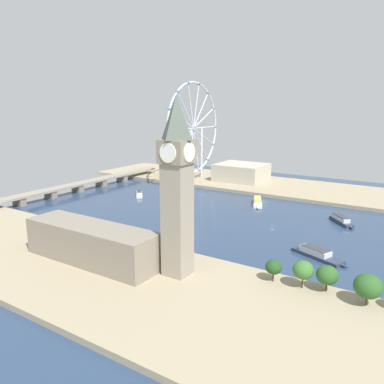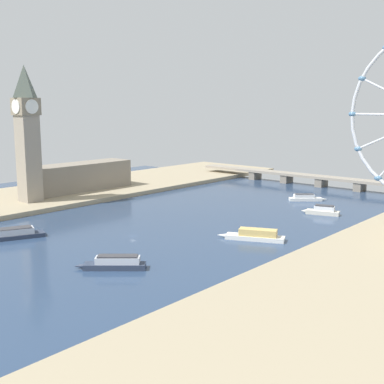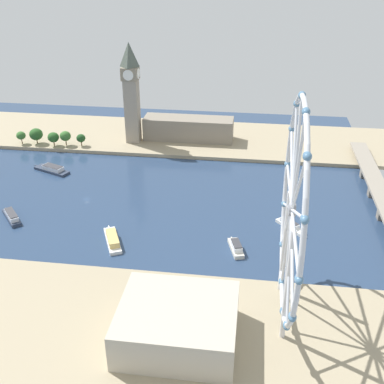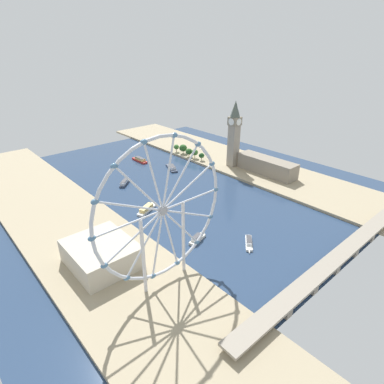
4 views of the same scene
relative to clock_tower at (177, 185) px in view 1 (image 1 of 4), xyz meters
name	(u,v)px [view 1 (image 1 of 4)]	position (x,y,z in m)	size (l,w,h in m)	color
ground_plane	(273,226)	(106.70, -8.31, -47.84)	(419.04, 419.04, 0.00)	navy
riverbank_left	(170,295)	(-17.82, -8.31, -46.34)	(90.00, 520.00, 3.00)	tan
riverbank_right	(320,191)	(231.22, -8.31, -46.34)	(90.00, 520.00, 3.00)	tan
clock_tower	(177,185)	(0.00, 0.00, 0.00)	(14.51, 14.51, 86.38)	gray
parliament_block	(92,243)	(-11.48, 47.79, -34.93)	(22.00, 79.58, 19.83)	gray
tree_row_embankment	(338,279)	(18.68, -71.59, -36.66)	(13.99, 61.73, 13.77)	#513823
ferris_wheel	(193,129)	(208.68, 124.22, 10.66)	(101.48, 3.20, 105.70)	silver
riverside_hall	(241,172)	(233.89, 77.89, -35.76)	(44.37, 51.63, 18.16)	#BCB29E
river_bridge	(78,185)	(106.70, 195.50, -41.44)	(231.04, 13.03, 8.60)	gray
tour_boat_0	(185,192)	(155.64, 99.66, -45.53)	(22.93, 10.98, 5.78)	beige
tour_boat_1	(341,220)	(139.59, -47.99, -45.47)	(24.55, 22.08, 5.61)	#2D384C
tour_boat_2	(317,254)	(65.79, -50.54, -45.73)	(19.75, 35.33, 5.30)	#2D384C
tour_boat_3	(139,194)	(126.56, 132.88, -45.90)	(21.89, 19.90, 4.77)	white
tour_boat_5	(258,202)	(157.45, 25.38, -45.55)	(32.24, 18.17, 5.52)	white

